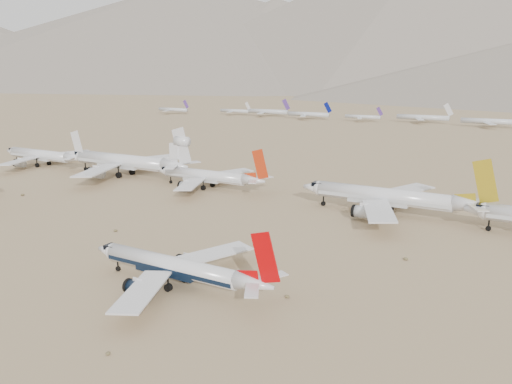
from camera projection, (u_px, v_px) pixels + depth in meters
ground at (174, 274)px, 99.07m from camera, size 7000.00×7000.00×0.00m
main_airliner at (178, 268)px, 92.14m from camera, size 39.29×38.38×13.87m
row2_gold_tail at (390, 197)px, 139.93m from camera, size 50.96×49.84×18.14m
row2_orange_tail at (209, 177)px, 172.36m from camera, size 43.40×42.46×15.48m
row2_white_trijet at (128, 161)px, 192.56m from camera, size 58.43×57.11×20.71m
row2_white_twin at (43, 156)px, 214.88m from camera, size 46.91×45.91×16.76m
distant_storage_row at (423, 119)px, 400.34m from camera, size 531.00×62.28×14.71m
desert_scrub at (7, 291)px, 90.62m from camera, size 233.60×121.67×0.63m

